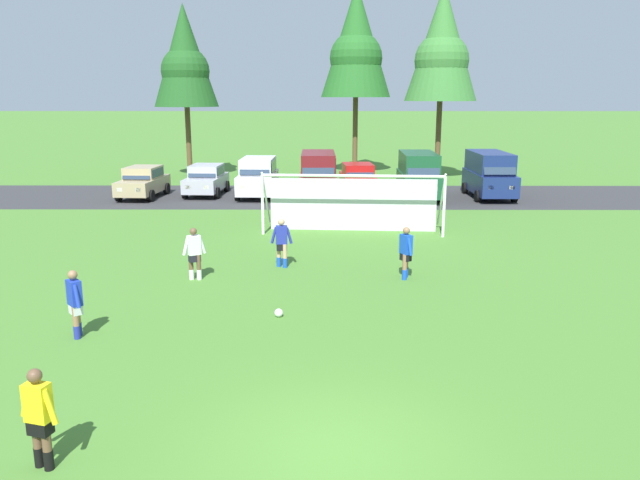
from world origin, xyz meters
The scene contains 19 objects.
ground_plane centered at (0.00, 15.00, 0.00)m, with size 400.00×400.00×0.00m, color #477A2D.
parking_lot_strip centered at (0.00, 25.69, 0.00)m, with size 52.00×8.40×0.01m, color #333335.
soccer_ball centered at (-1.32, 6.18, 0.11)m, with size 0.22×0.22×0.22m.
soccer_goal centered at (1.06, 16.46, 1.29)m, with size 7.53×2.41×2.57m.
referee centered at (-4.45, -0.48, 0.82)m, with size 0.70×0.36×1.64m.
player_striker_near centered at (2.39, 9.64, 0.82)m, with size 0.39×0.72×1.64m.
player_midfield_center centered at (-5.98, 4.79, 0.82)m, with size 0.50×0.65×1.64m.
player_defender_far centered at (-4.14, 9.48, 0.82)m, with size 0.71×0.40×1.64m.
player_winger_left centered at (-1.55, 10.93, 0.82)m, with size 0.74×0.29×1.64m.
parked_car_slot_far_left centered at (-10.21, 25.23, 0.88)m, with size 2.27×4.32×1.72m.
parked_car_slot_left centered at (-6.86, 26.18, 0.88)m, with size 2.21×4.29×1.72m.
parked_car_slot_center_left centered at (-3.84, 25.64, 1.11)m, with size 2.22×4.64×2.16m.
parked_car_slot_center centered at (-0.45, 25.04, 1.34)m, with size 2.25×4.83×2.52m.
parked_car_slot_center_right centered at (1.84, 26.74, 0.88)m, with size 2.27×4.32×1.72m.
parked_car_slot_right centered at (5.05, 24.92, 1.34)m, with size 2.27×4.84×2.52m.
parked_car_slot_far_right centered at (9.05, 25.34, 1.34)m, with size 2.23×4.81×2.52m.
tree_left_edge centered at (-9.51, 34.29, 7.94)m, with size 4.33×4.33×11.54m.
tree_mid_left centered at (2.10, 35.93, 8.98)m, with size 4.89×4.89×13.05m.
tree_center_back centered at (7.49, 32.81, 8.60)m, with size 4.68×4.68×12.49m.
Camera 1 is at (-0.17, -8.92, 5.59)m, focal length 34.74 mm.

